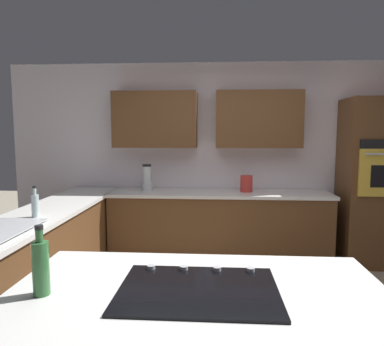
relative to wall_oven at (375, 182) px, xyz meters
name	(u,v)px	position (x,y,z in m)	size (l,w,h in m)	color
ground_plane	(232,331)	(1.85, 1.72, -1.04)	(14.00, 14.00, 0.00)	#9E937F
wall_back	(221,149)	(1.92, -0.33, 0.39)	(6.00, 0.44, 2.60)	silver
lower_cabinets_back	(219,227)	(1.95, 0.00, -0.61)	(2.80, 0.60, 0.86)	brown
countertop_back	(219,193)	(1.95, 0.00, -0.16)	(2.84, 0.64, 0.04)	silver
lower_cabinets_side	(50,255)	(3.67, 1.17, -0.61)	(0.60, 2.90, 0.86)	brown
countertop_side	(48,211)	(3.67, 1.17, -0.16)	(0.64, 2.94, 0.04)	silver
island_top	(198,295)	(2.08, 2.93, -0.16)	(1.84, 1.06, 0.04)	silver
wall_oven	(375,182)	(0.00, 0.00, 0.00)	(0.80, 0.66, 2.08)	brown
cooktop	(198,289)	(2.08, 2.93, -0.14)	(0.76, 0.56, 0.03)	black
blender	(147,179)	(2.90, -0.04, 0.01)	(0.15, 0.15, 0.35)	silver
kettle	(246,184)	(1.60, -0.04, -0.04)	(0.16, 0.16, 0.21)	red
dish_soap_bottle	(35,205)	(3.62, 1.51, -0.03)	(0.06, 0.06, 0.28)	silver
oil_bottle	(41,266)	(2.81, 3.02, -0.01)	(0.08, 0.08, 0.33)	#336B38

